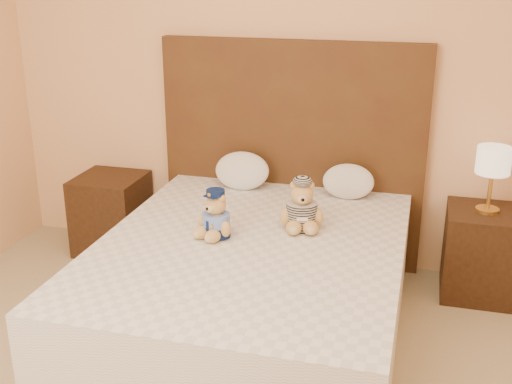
{
  "coord_description": "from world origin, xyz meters",
  "views": [
    {
      "loc": [
        0.85,
        -1.81,
        1.96
      ],
      "look_at": [
        -0.04,
        1.45,
        0.74
      ],
      "focal_mm": 45.0,
      "sensor_mm": 36.0,
      "label": 1
    }
  ],
  "objects_px": {
    "nightstand_right": "(482,253)",
    "lamp": "(493,164)",
    "pillow_right": "(348,180)",
    "teddy_prisoner": "(302,205)",
    "pillow_left": "(242,169)",
    "nightstand_left": "(112,214)",
    "bed": "(251,288)",
    "teddy_police": "(216,214)"
  },
  "relations": [
    {
      "from": "nightstand_left",
      "to": "nightstand_right",
      "type": "relative_size",
      "value": 1.0
    },
    {
      "from": "bed",
      "to": "nightstand_left",
      "type": "relative_size",
      "value": 3.64
    },
    {
      "from": "lamp",
      "to": "teddy_prisoner",
      "type": "bearing_deg",
      "value": -151.65
    },
    {
      "from": "bed",
      "to": "teddy_prisoner",
      "type": "distance_m",
      "value": 0.54
    },
    {
      "from": "nightstand_left",
      "to": "lamp",
      "type": "distance_m",
      "value": 2.56
    },
    {
      "from": "teddy_prisoner",
      "to": "pillow_left",
      "type": "xyz_separation_m",
      "value": [
        -0.52,
        0.58,
        -0.01
      ]
    },
    {
      "from": "pillow_right",
      "to": "nightstand_right",
      "type": "bearing_deg",
      "value": -2.04
    },
    {
      "from": "nightstand_right",
      "to": "teddy_police",
      "type": "xyz_separation_m",
      "value": [
        -1.45,
        -0.78,
        0.41
      ]
    },
    {
      "from": "nightstand_left",
      "to": "lamp",
      "type": "height_order",
      "value": "lamp"
    },
    {
      "from": "nightstand_right",
      "to": "lamp",
      "type": "xyz_separation_m",
      "value": [
        -0.0,
        0.0,
        0.57
      ]
    },
    {
      "from": "nightstand_right",
      "to": "lamp",
      "type": "height_order",
      "value": "lamp"
    },
    {
      "from": "bed",
      "to": "teddy_police",
      "type": "xyz_separation_m",
      "value": [
        -0.2,
        0.02,
        0.41
      ]
    },
    {
      "from": "nightstand_left",
      "to": "teddy_prisoner",
      "type": "distance_m",
      "value": 1.63
    },
    {
      "from": "bed",
      "to": "lamp",
      "type": "bearing_deg",
      "value": 32.62
    },
    {
      "from": "nightstand_left",
      "to": "pillow_right",
      "type": "relative_size",
      "value": 1.7
    },
    {
      "from": "pillow_left",
      "to": "pillow_right",
      "type": "xyz_separation_m",
      "value": [
        0.7,
        0.0,
        -0.01
      ]
    },
    {
      "from": "pillow_left",
      "to": "nightstand_right",
      "type": "bearing_deg",
      "value": -1.12
    },
    {
      "from": "nightstand_left",
      "to": "nightstand_right",
      "type": "bearing_deg",
      "value": 0.0
    },
    {
      "from": "pillow_left",
      "to": "pillow_right",
      "type": "relative_size",
      "value": 1.12
    },
    {
      "from": "teddy_police",
      "to": "nightstand_left",
      "type": "bearing_deg",
      "value": 167.17
    },
    {
      "from": "nightstand_left",
      "to": "pillow_right",
      "type": "height_order",
      "value": "pillow_right"
    },
    {
      "from": "lamp",
      "to": "pillow_right",
      "type": "distance_m",
      "value": 0.86
    },
    {
      "from": "nightstand_right",
      "to": "pillow_left",
      "type": "bearing_deg",
      "value": 178.88
    },
    {
      "from": "nightstand_right",
      "to": "teddy_prisoner",
      "type": "bearing_deg",
      "value": -151.65
    },
    {
      "from": "lamp",
      "to": "pillow_right",
      "type": "height_order",
      "value": "lamp"
    },
    {
      "from": "nightstand_right",
      "to": "pillow_left",
      "type": "distance_m",
      "value": 1.59
    },
    {
      "from": "nightstand_left",
      "to": "teddy_prisoner",
      "type": "height_order",
      "value": "teddy_prisoner"
    },
    {
      "from": "teddy_police",
      "to": "pillow_right",
      "type": "height_order",
      "value": "teddy_police"
    },
    {
      "from": "bed",
      "to": "nightstand_right",
      "type": "height_order",
      "value": "same"
    },
    {
      "from": "nightstand_right",
      "to": "teddy_prisoner",
      "type": "relative_size",
      "value": 1.93
    },
    {
      "from": "lamp",
      "to": "teddy_prisoner",
      "type": "xyz_separation_m",
      "value": [
        -1.02,
        -0.55,
        -0.16
      ]
    },
    {
      "from": "lamp",
      "to": "pillow_left",
      "type": "distance_m",
      "value": 1.55
    },
    {
      "from": "bed",
      "to": "lamp",
      "type": "height_order",
      "value": "lamp"
    },
    {
      "from": "bed",
      "to": "pillow_left",
      "type": "height_order",
      "value": "pillow_left"
    },
    {
      "from": "pillow_left",
      "to": "nightstand_left",
      "type": "bearing_deg",
      "value": -178.21
    },
    {
      "from": "bed",
      "to": "teddy_prisoner",
      "type": "bearing_deg",
      "value": 47.6
    },
    {
      "from": "teddy_police",
      "to": "pillow_left",
      "type": "distance_m",
      "value": 0.81
    },
    {
      "from": "teddy_police",
      "to": "pillow_right",
      "type": "relative_size",
      "value": 0.82
    },
    {
      "from": "teddy_prisoner",
      "to": "pillow_right",
      "type": "distance_m",
      "value": 0.61
    },
    {
      "from": "bed",
      "to": "teddy_police",
      "type": "bearing_deg",
      "value": 173.51
    },
    {
      "from": "bed",
      "to": "pillow_left",
      "type": "xyz_separation_m",
      "value": [
        -0.29,
        0.83,
        0.4
      ]
    },
    {
      "from": "bed",
      "to": "nightstand_right",
      "type": "distance_m",
      "value": 1.48
    }
  ]
}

